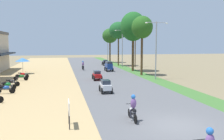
{
  "coord_description": "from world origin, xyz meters",
  "views": [
    {
      "loc": [
        -6.34,
        -12.19,
        4.77
      ],
      "look_at": [
        -0.21,
        16.76,
        1.5
      ],
      "focal_mm": 38.06,
      "sensor_mm": 36.0,
      "label": 1
    }
  ],
  "objects_px": {
    "median_tree_fourth": "(110,36)",
    "car_hatchback_white": "(106,86)",
    "median_tree_nearest": "(142,28)",
    "median_tree_third": "(118,31)",
    "parked_motorbike_fifth": "(11,82)",
    "parked_motorbike_third": "(6,89)",
    "car_van_blue": "(109,66)",
    "street_signboard": "(69,109)",
    "car_sedan_red": "(97,75)",
    "motorbike_ahead_third": "(83,66)",
    "parked_motorbike_fourth": "(7,85)",
    "streetlamp_near": "(156,46)",
    "streetlamp_mid": "(122,45)",
    "parked_motorbike_sixth": "(21,77)",
    "utility_pole_near": "(135,46)",
    "streetlamp_far": "(108,46)",
    "car_sedan_black": "(105,62)",
    "parked_motorbike_seventh": "(22,75)",
    "vendor_umbrella": "(23,60)",
    "median_tree_second": "(133,27)",
    "motorbike_ahead_second": "(133,108)"
  },
  "relations": [
    {
      "from": "median_tree_fourth",
      "to": "car_hatchback_white",
      "type": "relative_size",
      "value": 4.27
    },
    {
      "from": "median_tree_nearest",
      "to": "median_tree_third",
      "type": "bearing_deg",
      "value": 89.24
    },
    {
      "from": "parked_motorbike_fifth",
      "to": "parked_motorbike_third",
      "type": "bearing_deg",
      "value": -86.73
    },
    {
      "from": "median_tree_nearest",
      "to": "car_van_blue",
      "type": "distance_m",
      "value": 9.41
    },
    {
      "from": "street_signboard",
      "to": "car_sedan_red",
      "type": "height_order",
      "value": "street_signboard"
    },
    {
      "from": "car_van_blue",
      "to": "motorbike_ahead_third",
      "type": "xyz_separation_m",
      "value": [
        -4.22,
        2.63,
        -0.17
      ]
    },
    {
      "from": "parked_motorbike_fourth",
      "to": "streetlamp_near",
      "type": "relative_size",
      "value": 0.24
    },
    {
      "from": "parked_motorbike_fourth",
      "to": "streetlamp_mid",
      "type": "height_order",
      "value": "streetlamp_mid"
    },
    {
      "from": "parked_motorbike_third",
      "to": "car_sedan_red",
      "type": "height_order",
      "value": "car_sedan_red"
    },
    {
      "from": "streetlamp_near",
      "to": "streetlamp_mid",
      "type": "relative_size",
      "value": 1.0
    },
    {
      "from": "car_sedan_red",
      "to": "street_signboard",
      "type": "bearing_deg",
      "value": -103.53
    },
    {
      "from": "parked_motorbike_sixth",
      "to": "utility_pole_near",
      "type": "distance_m",
      "value": 25.03
    },
    {
      "from": "car_hatchback_white",
      "to": "parked_motorbike_fourth",
      "type": "bearing_deg",
      "value": 160.26
    },
    {
      "from": "parked_motorbike_fifth",
      "to": "car_sedan_red",
      "type": "height_order",
      "value": "car_sedan_red"
    },
    {
      "from": "streetlamp_far",
      "to": "car_hatchback_white",
      "type": "height_order",
      "value": "streetlamp_far"
    },
    {
      "from": "parked_motorbike_fifth",
      "to": "car_sedan_black",
      "type": "height_order",
      "value": "car_sedan_black"
    },
    {
      "from": "median_tree_third",
      "to": "streetlamp_mid",
      "type": "relative_size",
      "value": 1.24
    },
    {
      "from": "median_tree_nearest",
      "to": "car_hatchback_white",
      "type": "height_order",
      "value": "median_tree_nearest"
    },
    {
      "from": "utility_pole_near",
      "to": "car_hatchback_white",
      "type": "xyz_separation_m",
      "value": [
        -10.65,
        -24.35,
        -3.64
      ]
    },
    {
      "from": "parked_motorbike_seventh",
      "to": "streetlamp_mid",
      "type": "xyz_separation_m",
      "value": [
        17.52,
        12.98,
        3.89
      ]
    },
    {
      "from": "median_tree_fourth",
      "to": "streetlamp_near",
      "type": "relative_size",
      "value": 1.12
    },
    {
      "from": "parked_motorbike_sixth",
      "to": "streetlamp_far",
      "type": "distance_m",
      "value": 35.63
    },
    {
      "from": "parked_motorbike_sixth",
      "to": "median_tree_fourth",
      "type": "height_order",
      "value": "median_tree_fourth"
    },
    {
      "from": "streetlamp_mid",
      "to": "car_hatchback_white",
      "type": "bearing_deg",
      "value": -107.93
    },
    {
      "from": "parked_motorbike_fifth",
      "to": "vendor_umbrella",
      "type": "distance_m",
      "value": 11.72
    },
    {
      "from": "median_tree_second",
      "to": "streetlamp_near",
      "type": "distance_m",
      "value": 10.63
    },
    {
      "from": "streetlamp_mid",
      "to": "car_van_blue",
      "type": "bearing_deg",
      "value": -120.39
    },
    {
      "from": "parked_motorbike_third",
      "to": "median_tree_nearest",
      "type": "height_order",
      "value": "median_tree_nearest"
    },
    {
      "from": "streetlamp_near",
      "to": "median_tree_nearest",
      "type": "bearing_deg",
      "value": 94.98
    },
    {
      "from": "median_tree_second",
      "to": "motorbike_ahead_second",
      "type": "bearing_deg",
      "value": -106.95
    },
    {
      "from": "streetlamp_mid",
      "to": "parked_motorbike_sixth",
      "type": "bearing_deg",
      "value": -138.64
    },
    {
      "from": "utility_pole_near",
      "to": "car_hatchback_white",
      "type": "distance_m",
      "value": 26.82
    },
    {
      "from": "streetlamp_mid",
      "to": "median_tree_third",
      "type": "bearing_deg",
      "value": 93.97
    },
    {
      "from": "car_hatchback_white",
      "to": "parked_motorbike_third",
      "type": "bearing_deg",
      "value": 170.86
    },
    {
      "from": "street_signboard",
      "to": "car_sedan_black",
      "type": "bearing_deg",
      "value": 76.67
    },
    {
      "from": "parked_motorbike_sixth",
      "to": "median_tree_second",
      "type": "height_order",
      "value": "median_tree_second"
    },
    {
      "from": "streetlamp_near",
      "to": "parked_motorbike_third",
      "type": "bearing_deg",
      "value": -162.1
    },
    {
      "from": "street_signboard",
      "to": "utility_pole_near",
      "type": "relative_size",
      "value": 0.18
    },
    {
      "from": "parked_motorbike_fourth",
      "to": "vendor_umbrella",
      "type": "xyz_separation_m",
      "value": [
        -0.5,
        13.51,
        1.75
      ]
    },
    {
      "from": "median_tree_nearest",
      "to": "parked_motorbike_sixth",
      "type": "bearing_deg",
      "value": -173.33
    },
    {
      "from": "parked_motorbike_third",
      "to": "parked_motorbike_fifth",
      "type": "height_order",
      "value": "same"
    },
    {
      "from": "parked_motorbike_fourth",
      "to": "car_hatchback_white",
      "type": "xyz_separation_m",
      "value": [
        9.62,
        -3.45,
        0.19
      ]
    },
    {
      "from": "median_tree_third",
      "to": "car_hatchback_white",
      "type": "bearing_deg",
      "value": -105.96
    },
    {
      "from": "motorbike_ahead_second",
      "to": "car_sedan_red",
      "type": "bearing_deg",
      "value": 89.04
    },
    {
      "from": "street_signboard",
      "to": "vendor_umbrella",
      "type": "bearing_deg",
      "value": 103.83
    },
    {
      "from": "median_tree_fourth",
      "to": "streetlamp_mid",
      "type": "xyz_separation_m",
      "value": [
        0.16,
        -11.84,
        -2.29
      ]
    },
    {
      "from": "median_tree_nearest",
      "to": "median_tree_second",
      "type": "relative_size",
      "value": 0.87
    },
    {
      "from": "car_van_blue",
      "to": "parked_motorbike_fifth",
      "type": "bearing_deg",
      "value": -137.49
    },
    {
      "from": "car_van_blue",
      "to": "motorbike_ahead_second",
      "type": "xyz_separation_m",
      "value": [
        -3.73,
        -26.36,
        -0.17
      ]
    },
    {
      "from": "median_tree_third",
      "to": "median_tree_fourth",
      "type": "xyz_separation_m",
      "value": [
        0.02,
        9.2,
        -0.85
      ]
    }
  ]
}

